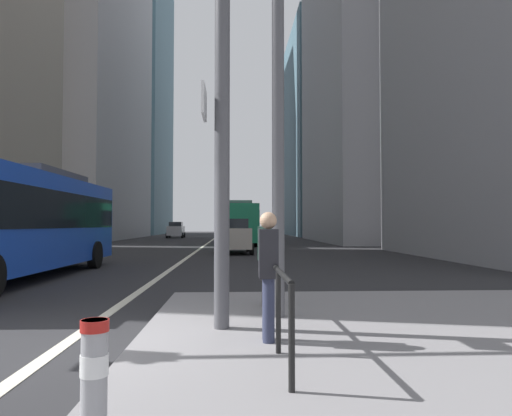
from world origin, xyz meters
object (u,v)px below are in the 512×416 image
Objects in this scene: city_bus_red_receding at (238,222)px; car_receding_near at (234,236)px; traffic_signal_gantry at (62,48)px; street_lamp_post at (278,2)px; bollard_left at (94,372)px; pedestrian_waiting at (268,269)px; pedestrian_walking at (267,255)px; car_oncoming_mid at (176,230)px; city_bus_blue_oncoming at (16,217)px.

city_bus_red_receding is 11.16m from car_receding_near.
traffic_signal_gantry is 3.47m from street_lamp_post.
car_receding_near is 0.57× the size of street_lamp_post.
traffic_signal_gantry is 5.11m from bollard_left.
pedestrian_waiting is 0.98× the size of pedestrian_walking.
pedestrian_walking is at bearing 95.81° from street_lamp_post.
car_receding_near is 22.94m from bollard_left.
pedestrian_walking is (-0.10, 1.01, -4.21)m from street_lamp_post.
car_receding_near is 19.27m from street_lamp_post.
car_oncoming_mid is 51.49m from pedestrian_waiting.
city_bus_red_receding is 1.67× the size of traffic_signal_gantry.
pedestrian_waiting is at bearing -88.73° from car_receding_near.
street_lamp_post is at bearing 13.87° from traffic_signal_gantry.
street_lamp_post is at bearing -84.19° from pedestrian_walking.
city_bus_red_receding is at bearing 73.93° from city_bus_blue_oncoming.
pedestrian_walking reaches higher than pedestrian_waiting.
car_receding_near is 19.96m from traffic_signal_gantry.
car_oncoming_mid is at bearing 95.28° from traffic_signal_gantry.
car_receding_near is at bearing 87.62° from bollard_left.
car_oncoming_mid is 2.51× the size of pedestrian_walking.
traffic_signal_gantry reaches higher than pedestrian_waiting.
city_bus_blue_oncoming reaches higher than pedestrian_waiting.
city_bus_red_receding is 6.92× the size of pedestrian_waiting.
city_bus_red_receding is 28.89m from pedestrian_walking.
city_bus_red_receding is 34.09m from bollard_left.
traffic_signal_gantry is 8.30× the size of bollard_left.
pedestrian_walking is (0.28, -28.88, -0.76)m from city_bus_red_receding.
traffic_signal_gantry is at bearing -166.13° from street_lamp_post.
car_receding_near is at bearing -91.78° from city_bus_red_receding.
street_lamp_post reaches higher than city_bus_blue_oncoming.
street_lamp_post is at bearing -42.23° from city_bus_blue_oncoming.
city_bus_blue_oncoming reaches higher than pedestrian_walking.
pedestrian_waiting is (0.45, -20.29, 0.06)m from car_receding_near.
street_lamp_post is (0.38, -29.89, 3.45)m from city_bus_red_receding.
street_lamp_post is (7.13, -6.47, 3.45)m from city_bus_blue_oncoming.
car_receding_near is (7.09, -30.64, 0.00)m from car_oncoming_mid.
street_lamp_post reaches higher than city_bus_red_receding.
city_bus_blue_oncoming is 1.00× the size of city_bus_red_receding.
car_oncoming_mid is 2.55× the size of pedestrian_waiting.
bollard_left is at bearing -92.18° from city_bus_red_receding.
pedestrian_waiting is (0.10, -31.41, -0.78)m from city_bus_red_receding.
pedestrian_walking is (7.71, -48.40, 0.08)m from car_oncoming_mid.
pedestrian_waiting is at bearing -93.89° from pedestrian_walking.
city_bus_blue_oncoming is 10.22m from street_lamp_post.
street_lamp_post is at bearing -87.79° from car_receding_near.
city_bus_blue_oncoming reaches higher than car_oncoming_mid.
car_oncoming_mid is 5.11× the size of bollard_left.
city_bus_blue_oncoming is 2.49× the size of car_receding_near.
traffic_signal_gantry is at bearing -95.21° from city_bus_red_receding.
car_oncoming_mid is 53.91m from bollard_left.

